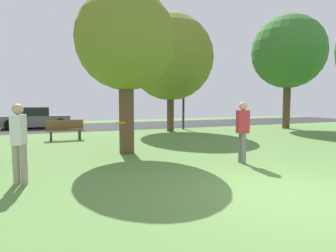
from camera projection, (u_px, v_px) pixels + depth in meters
ground_plane at (288, 195)px, 5.40m from camera, size 44.00×44.00×0.00m
road_strip at (113, 126)px, 20.13m from camera, size 44.00×6.40×0.01m
birch_tree_lone at (170, 57)px, 16.41m from camera, size 4.88×4.88×6.65m
oak_tree_right at (126, 41)px, 9.42m from camera, size 3.26×3.26×5.37m
maple_tree_far at (288, 52)px, 18.02m from camera, size 4.52×4.52×7.06m
person_catcher at (243, 129)px, 8.13m from camera, size 0.35×0.30×1.73m
person_bystander at (19, 140)px, 6.07m from camera, size 0.31×0.38×1.70m
frisbee_disc at (120, 123)px, 7.32m from camera, size 0.31×0.31×0.06m
parked_car_grey at (36, 119)px, 18.57m from camera, size 4.03×1.99×1.34m
park_bench at (65, 130)px, 12.91m from camera, size 1.60×0.45×0.90m
street_lamp_post at (183, 93)px, 17.82m from camera, size 0.14×0.14×4.50m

